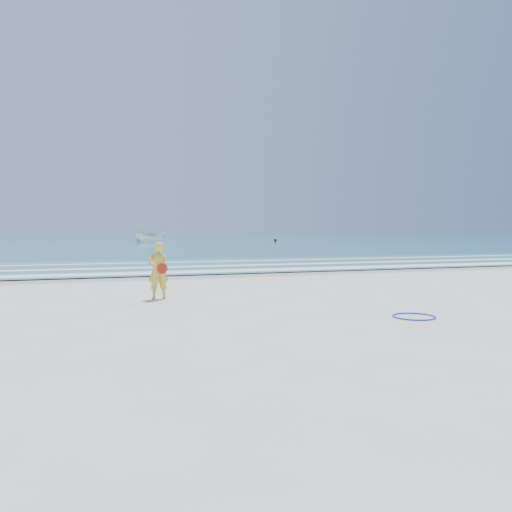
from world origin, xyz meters
name	(u,v)px	position (x,y,z in m)	size (l,w,h in m)	color
ground	(288,312)	(0.00, 0.00, 0.00)	(400.00, 400.00, 0.00)	silver
wet_sand	(200,276)	(0.00, 9.00, 0.00)	(400.00, 2.40, 0.00)	#B2A893
ocean	(108,238)	(0.00, 105.00, 0.02)	(400.00, 190.00, 0.04)	#19727F
shallow	(178,266)	(0.00, 14.00, 0.04)	(400.00, 10.00, 0.01)	#59B7AD
foam_near	(193,272)	(0.00, 10.30, 0.05)	(400.00, 1.40, 0.01)	white
foam_mid	(181,267)	(0.00, 13.20, 0.05)	(400.00, 0.90, 0.01)	white
foam_far	(170,262)	(0.00, 16.50, 0.05)	(400.00, 0.60, 0.01)	white
hoop	(414,317)	(2.17, -1.39, 0.02)	(0.85, 0.85, 0.03)	#0C36DE
boat	(151,236)	(4.07, 59.54, 0.93)	(1.72, 4.58, 1.77)	white
buoy	(275,240)	(22.53, 60.05, 0.25)	(0.41, 0.41, 0.41)	black
woman	(158,271)	(-2.37, 2.95, 0.73)	(0.57, 0.43, 1.46)	yellow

